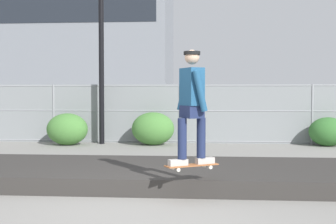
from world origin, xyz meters
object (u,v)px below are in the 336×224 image
parked_car_near (82,113)px  shrub_right (328,132)px  street_lamp (101,8)px  skater (192,100)px  parked_car_mid (232,113)px  shrub_left (67,129)px  skateboard (192,165)px  shrub_center (153,129)px

parked_car_near → shrub_right: parked_car_near is taller
street_lamp → parked_car_near: (-1.41, 2.78, -3.36)m
skater → street_lamp: (-3.00, 7.28, 2.72)m
street_lamp → parked_car_mid: (4.20, 3.29, -3.36)m
shrub_left → parked_car_mid: bearing=35.7°
parked_car_near → shrub_right: 8.73m
skateboard → shrub_center: (-1.38, 7.07, -0.03)m
street_lamp → shrub_center: bearing=-7.3°
shrub_center → skater: bearing=-79.0°
shrub_left → skater: bearing=-59.9°
shrub_right → street_lamp: bearing=179.4°
skater → shrub_right: (3.83, 7.21, -1.04)m
shrub_left → shrub_right: (7.80, 0.36, -0.05)m
skater → shrub_center: skater is taller
street_lamp → parked_car_near: street_lamp is taller
skateboard → shrub_left: size_ratio=0.64×
skater → street_lamp: 8.33m
skater → street_lamp: size_ratio=0.25×
shrub_center → skateboard: bearing=-79.0°
parked_car_near → skateboard: bearing=-66.3°
parked_car_mid → shrub_right: parked_car_mid is taller
skateboard → parked_car_near: parked_car_near is taller
parked_car_mid → skateboard: bearing=-96.4°
skateboard → skater: (0.00, 0.00, 0.94)m
street_lamp → shrub_left: bearing=-156.2°
shrub_right → skater: bearing=-118.0°
parked_car_mid → shrub_right: 4.29m
skater → shrub_center: bearing=101.0°
parked_car_near → shrub_center: size_ratio=3.47×
parked_car_mid → shrub_left: 6.37m
shrub_center → street_lamp: bearing=172.7°
skater → shrub_center: (-1.38, 7.07, -0.97)m
shrub_right → shrub_left: bearing=-177.4°
street_lamp → parked_car_mid: size_ratio=1.53×
parked_car_near → parked_car_mid: size_ratio=1.02×
shrub_left → shrub_right: shrub_left is taller
skateboard → parked_car_mid: 10.64m
street_lamp → parked_car_mid: 6.30m
skateboard → street_lamp: bearing=112.4°
shrub_center → shrub_left: bearing=-175.2°
parked_car_mid → skater: bearing=-96.4°
skateboard → shrub_right: size_ratio=0.71×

